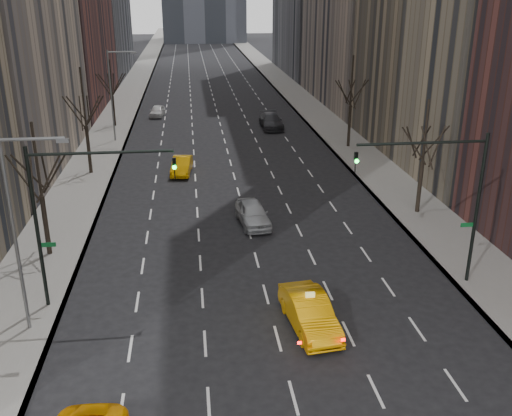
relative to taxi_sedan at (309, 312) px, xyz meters
name	(u,v)px	position (x,y,z in m)	size (l,w,h in m)	color
sidewalk_left	(127,98)	(-13.83, 61.28, -0.73)	(4.50, 320.00, 0.15)	slate
sidewalk_right	(296,95)	(10.67, 61.28, -0.73)	(4.50, 320.00, 0.15)	slate
tree_lw_b	(42,196)	(-13.58, 9.28, 2.92)	(3.36, 3.50, 7.82)	black
tree_lw_c	(86,127)	(-13.58, 25.28, 3.24)	(3.36, 3.50, 8.74)	black
tree_lw_d	(112,95)	(-13.58, 43.28, 2.76)	(3.36, 3.50, 7.36)	black
tree_rw_b	(422,162)	(10.42, 13.28, 2.92)	(3.36, 3.50, 7.82)	black
tree_rw_c	(350,107)	(10.42, 31.28, 3.24)	(3.36, 3.50, 8.74)	black
traffic_mast_left	(71,201)	(-10.68, 3.27, 4.69)	(6.69, 0.39, 8.00)	black
traffic_mast_right	(448,186)	(7.53, 3.27, 4.69)	(6.69, 0.39, 8.00)	black
streetlight_near	(20,216)	(-12.41, 1.28, 4.82)	(2.83, 0.22, 9.00)	slate
streetlight_far	(114,87)	(-12.41, 36.28, 4.82)	(2.83, 0.22, 9.00)	slate
taxi_sedan	(309,312)	(0.00, 0.00, 0.00)	(1.70, 4.86, 1.60)	#EC9B04
silver_sedan_ahead	(253,213)	(-1.19, 12.68, -0.03)	(1.82, 4.52, 1.54)	#AEB2B6
far_taxi	(182,165)	(-5.91, 24.52, -0.09)	(1.50, 4.30, 1.42)	#E19904
far_suv_grey	(271,121)	(4.02, 40.45, 0.01)	(2.28, 5.61, 1.63)	#2A2A2F
far_car_white	(157,111)	(-8.99, 48.51, -0.14)	(1.57, 3.90, 1.33)	silver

